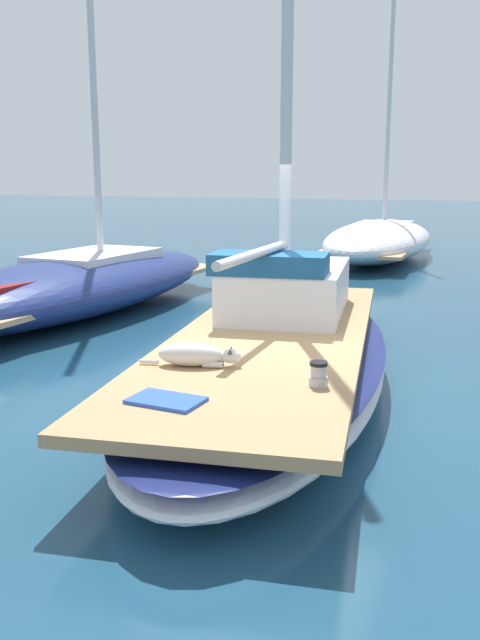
{
  "coord_description": "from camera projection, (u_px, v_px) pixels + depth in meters",
  "views": [
    {
      "loc": [
        2.21,
        -7.02,
        2.38
      ],
      "look_at": [
        0.0,
        -1.0,
        1.01
      ],
      "focal_mm": 38.24,
      "sensor_mm": 36.0,
      "label": 1
    }
  ],
  "objects": [
    {
      "name": "ground_plane",
      "position": [
        270.0,
        390.0,
        7.69
      ],
      "size": [
        120.0,
        120.0,
        0.0
      ],
      "primitive_type": "plane",
      "color": "navy"
    },
    {
      "name": "sailboat_main",
      "position": [
        271.0,
        361.0,
        7.62
      ],
      "size": [
        3.45,
        7.51,
        0.66
      ],
      "color": "white",
      "rests_on": "ground"
    },
    {
      "name": "mast_main",
      "position": [
        283.0,
        77.0,
        7.67
      ],
      "size": [
        0.14,
        2.27,
        6.28
      ],
      "color": "silver",
      "rests_on": "sailboat_main"
    },
    {
      "name": "cabin_house",
      "position": [
        286.0,
        287.0,
        8.55
      ],
      "size": [
        1.68,
        2.39,
        0.84
      ],
      "color": "silver",
      "rests_on": "sailboat_main"
    },
    {
      "name": "dog_white",
      "position": [
        195.0,
        355.0,
        6.24
      ],
      "size": [
        0.94,
        0.4,
        0.22
      ],
      "color": "silver",
      "rests_on": "sailboat_main"
    },
    {
      "name": "deck_winch",
      "position": [
        318.0,
        375.0,
        5.64
      ],
      "size": [
        0.16,
        0.16,
        0.21
      ],
      "color": "#B7B7BC",
      "rests_on": "sailboat_main"
    },
    {
      "name": "coiled_rope",
      "position": [
        197.0,
        351.0,
        6.72
      ],
      "size": [
        0.32,
        0.32,
        0.04
      ],
      "primitive_type": "torus",
      "color": "beige",
      "rests_on": "sailboat_main"
    },
    {
      "name": "deck_towel",
      "position": [
        166.0,
        400.0,
        5.26
      ],
      "size": [
        0.59,
        0.41,
        0.03
      ],
      "primitive_type": "cube",
      "rotation": [
        0.0,
        0.0,
        -0.1
      ],
      "color": "blue",
      "rests_on": "sailboat_main"
    },
    {
      "name": "moored_boat_port_side",
      "position": [
        75.0,
        283.0,
        11.88
      ],
      "size": [
        3.21,
        8.06,
        8.26
      ],
      "color": "navy",
      "rests_on": "ground"
    },
    {
      "name": "moored_boat_far_astern",
      "position": [
        379.0,
        239.0,
        19.39
      ],
      "size": [
        2.79,
        7.76,
        8.13
      ],
      "color": "white",
      "rests_on": "ground"
    }
  ]
}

